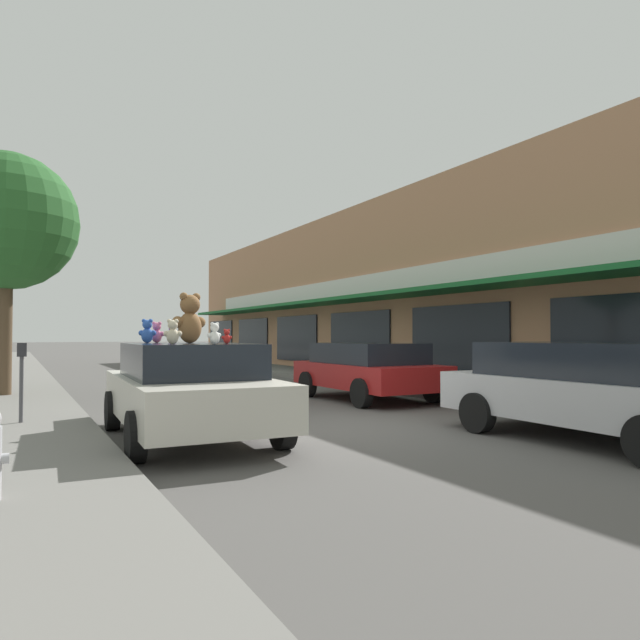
# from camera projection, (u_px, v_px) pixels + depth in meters

# --- Properties ---
(ground_plane) EXTENTS (260.00, 260.00, 0.00)m
(ground_plane) POSITION_uv_depth(u_px,v_px,m) (344.00, 426.00, 9.64)
(ground_plane) COLOR #514F4C
(sidewalk_near) EXTENTS (2.35, 90.00, 0.15)m
(sidewalk_near) POSITION_uv_depth(u_px,v_px,m) (11.00, 450.00, 7.29)
(sidewalk_near) COLOR slate
(sidewalk_near) RESTS_ON ground_plane
(sidewalk_far) EXTENTS (2.35, 90.00, 0.15)m
(sidewalk_far) POSITION_uv_depth(u_px,v_px,m) (547.00, 405.00, 11.99)
(sidewalk_far) COLOR slate
(sidewalk_far) RESTS_ON ground_plane
(storefront_row) EXTENTS (13.14, 36.55, 6.36)m
(storefront_row) POSITION_uv_depth(u_px,v_px,m) (478.00, 296.00, 23.52)
(storefront_row) COLOR tan
(storefront_row) RESTS_ON ground_plane
(plush_art_car) EXTENTS (2.24, 4.35, 1.42)m
(plush_art_car) POSITION_uv_depth(u_px,v_px,m) (190.00, 388.00, 8.47)
(plush_art_car) COLOR beige
(plush_art_car) RESTS_ON ground_plane
(teddy_bear_giant) EXTENTS (0.59, 0.40, 0.78)m
(teddy_bear_giant) POSITION_uv_depth(u_px,v_px,m) (190.00, 319.00, 8.80)
(teddy_bear_giant) COLOR olive
(teddy_bear_giant) RESTS_ON plush_art_car
(teddy_bear_red) EXTENTS (0.16, 0.11, 0.22)m
(teddy_bear_red) POSITION_uv_depth(u_px,v_px,m) (227.00, 337.00, 8.33)
(teddy_bear_red) COLOR red
(teddy_bear_red) RESTS_ON plush_art_car
(teddy_bear_purple) EXTENTS (0.18, 0.12, 0.24)m
(teddy_bear_purple) POSITION_uv_depth(u_px,v_px,m) (172.00, 336.00, 8.89)
(teddy_bear_purple) COLOR purple
(teddy_bear_purple) RESTS_ON plush_art_car
(teddy_bear_pink) EXTENTS (0.25, 0.21, 0.34)m
(teddy_bear_pink) POSITION_uv_depth(u_px,v_px,m) (157.00, 333.00, 9.21)
(teddy_bear_pink) COLOR pink
(teddy_bear_pink) RESTS_ON plush_art_car
(teddy_bear_cream) EXTENTS (0.26, 0.18, 0.35)m
(teddy_bear_cream) POSITION_uv_depth(u_px,v_px,m) (173.00, 332.00, 7.75)
(teddy_bear_cream) COLOR beige
(teddy_bear_cream) RESTS_ON plush_art_car
(teddy_bear_white) EXTENTS (0.23, 0.16, 0.30)m
(teddy_bear_white) POSITION_uv_depth(u_px,v_px,m) (215.00, 334.00, 7.57)
(teddy_bear_white) COLOR white
(teddy_bear_white) RESTS_ON plush_art_car
(teddy_bear_blue) EXTENTS (0.29, 0.22, 0.38)m
(teddy_bear_blue) POSITION_uv_depth(u_px,v_px,m) (147.00, 331.00, 8.98)
(teddy_bear_blue) COLOR blue
(teddy_bear_blue) RESTS_ON plush_art_car
(parked_car_far_left) EXTENTS (2.19, 4.49, 1.43)m
(parked_car_far_left) POSITION_uv_depth(u_px,v_px,m) (598.00, 387.00, 8.23)
(parked_car_far_left) COLOR #B7B7BC
(parked_car_far_left) RESTS_ON ground_plane
(parked_car_far_center) EXTENTS (2.15, 4.03, 1.35)m
(parked_car_far_center) POSITION_uv_depth(u_px,v_px,m) (368.00, 368.00, 13.59)
(parked_car_far_center) COLOR maroon
(parked_car_far_center) RESTS_ON ground_plane
(street_tree) EXTENTS (3.24, 3.24, 5.71)m
(street_tree) POSITION_uv_depth(u_px,v_px,m) (6.00, 222.00, 13.43)
(street_tree) COLOR brown
(street_tree) RESTS_ON sidewalk_near
(parking_meter) EXTENTS (0.14, 0.10, 1.27)m
(parking_meter) POSITION_uv_depth(u_px,v_px,m) (21.00, 372.00, 9.10)
(parking_meter) COLOR #4C4C51
(parking_meter) RESTS_ON sidewalk_near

